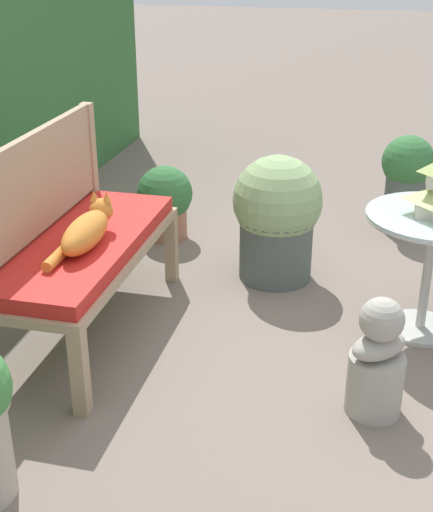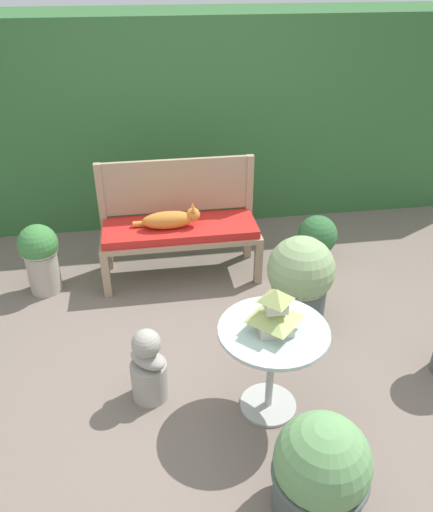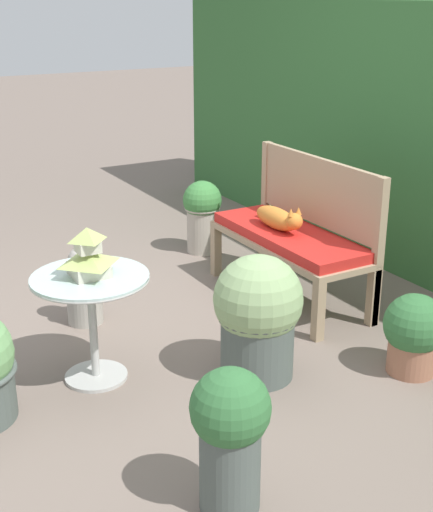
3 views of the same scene
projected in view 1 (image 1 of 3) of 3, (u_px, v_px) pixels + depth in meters
ground at (322, 343)px, 3.30m from camera, size 30.00×30.00×0.00m
garden_bench at (87, 253)px, 3.24m from camera, size 1.27×0.48×0.48m
bench_backrest at (36, 196)px, 3.18m from camera, size 1.27×0.06×0.94m
cat at (86, 230)px, 3.10m from camera, size 0.53×0.16×0.19m
patio_table at (432, 241)px, 3.22m from camera, size 0.61×0.61×0.59m
garden_bust at (377, 362)px, 2.75m from camera, size 0.27×0.27×0.50m
potted_plant_bench_left at (165, 201)px, 4.34m from camera, size 0.34×0.34×0.45m
potted_plant_table_near at (406, 178)px, 4.37m from camera, size 0.32×0.32×0.62m
potted_plant_table_far at (277, 216)px, 3.78m from camera, size 0.48×0.48×0.69m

